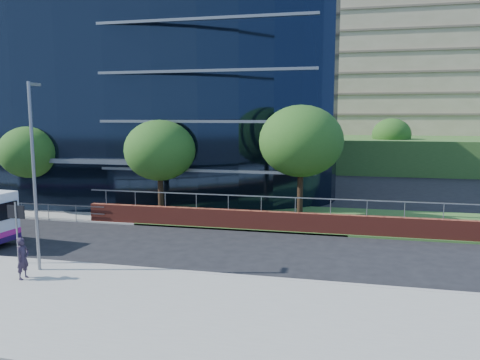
% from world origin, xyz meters
% --- Properties ---
extents(far_forecourt, '(50.00, 8.00, 0.10)m').
position_xyz_m(far_forecourt, '(-6.00, 11.00, 0.05)').
color(far_forecourt, gray).
rests_on(far_forecourt, ground).
extents(grass_verge, '(36.00, 8.00, 0.12)m').
position_xyz_m(grass_verge, '(24.00, 11.00, 0.06)').
color(grass_verge, '#2D511E').
rests_on(grass_verge, ground).
extents(glass_office, '(44.00, 23.10, 16.00)m').
position_xyz_m(glass_office, '(-4.00, 20.85, 8.00)').
color(glass_office, black).
rests_on(glass_office, ground).
extents(retaining_wall, '(34.00, 0.40, 2.11)m').
position_xyz_m(retaining_wall, '(20.00, 7.30, 0.61)').
color(retaining_wall, maroon).
rests_on(retaining_wall, ground).
extents(apartment_block, '(60.00, 42.00, 30.00)m').
position_xyz_m(apartment_block, '(32.00, 57.21, 11.11)').
color(apartment_block, '#2D511E').
rests_on(apartment_block, ground).
extents(street_sign, '(0.85, 0.09, 2.80)m').
position_xyz_m(street_sign, '(4.50, -1.59, 2.15)').
color(street_sign, slate).
rests_on(street_sign, pavement_near).
extents(tree_far_b, '(4.29, 4.29, 6.05)m').
position_xyz_m(tree_far_b, '(-3.00, 9.50, 4.21)').
color(tree_far_b, black).
rests_on(tree_far_b, ground).
extents(tree_far_c, '(4.62, 4.62, 6.51)m').
position_xyz_m(tree_far_c, '(7.00, 9.00, 4.54)').
color(tree_far_c, black).
rests_on(tree_far_c, ground).
extents(tree_far_d, '(5.28, 5.28, 7.44)m').
position_xyz_m(tree_far_d, '(16.00, 10.00, 5.19)').
color(tree_far_d, black).
rests_on(tree_far_d, ground).
extents(tree_dist_e, '(4.62, 4.62, 6.51)m').
position_xyz_m(tree_dist_e, '(24.00, 40.00, 4.54)').
color(tree_dist_e, black).
rests_on(tree_dist_e, ground).
extents(streetlight_east, '(0.15, 0.77, 8.00)m').
position_xyz_m(streetlight_east, '(6.00, -2.17, 4.44)').
color(streetlight_east, slate).
rests_on(streetlight_east, pavement_near).
extents(pedestrian, '(0.44, 0.64, 1.72)m').
position_xyz_m(pedestrian, '(6.10, -3.34, 1.01)').
color(pedestrian, '#291F2F').
rests_on(pedestrian, pavement_near).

